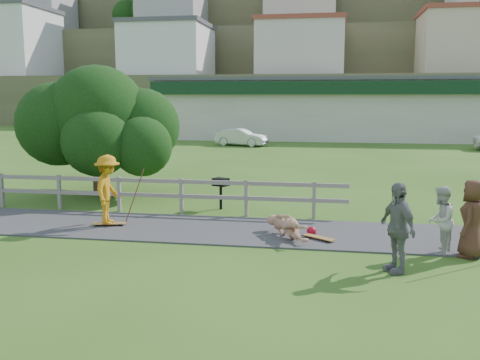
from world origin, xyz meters
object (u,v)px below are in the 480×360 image
(spectator_b, at_px, (397,228))
(skater_rider, at_px, (108,193))
(spectator_a, at_px, (440,220))
(spectator_c, at_px, (472,219))
(skater_fallen, at_px, (287,226))
(bbq, at_px, (221,194))
(tree, at_px, (99,138))
(car_silver, at_px, (241,137))

(spectator_b, bearing_deg, skater_rider, -137.01)
(spectator_a, xyz_separation_m, spectator_c, (0.64, -0.13, 0.09))
(skater_rider, bearing_deg, spectator_b, -116.14)
(skater_rider, height_order, skater_fallen, skater_rider)
(spectator_b, distance_m, spectator_c, 2.21)
(skater_fallen, height_order, bbq, bbq)
(spectator_c, bearing_deg, tree, -91.20)
(spectator_b, relative_size, spectator_c, 1.06)
(spectator_b, relative_size, tree, 0.33)
(skater_fallen, relative_size, car_silver, 0.45)
(spectator_a, height_order, car_silver, spectator_a)
(skater_fallen, xyz_separation_m, bbq, (-2.37, 3.20, 0.18))
(car_silver, bearing_deg, tree, -168.86)
(skater_rider, height_order, spectator_b, skater_rider)
(car_silver, bearing_deg, spectator_a, -144.63)
(skater_fallen, relative_size, spectator_a, 1.10)
(skater_rider, bearing_deg, spectator_c, -104.55)
(skater_rider, bearing_deg, bbq, -48.83)
(spectator_a, relative_size, car_silver, 0.41)
(skater_fallen, bearing_deg, spectator_c, -44.34)
(skater_rider, relative_size, spectator_a, 1.21)
(bbq, bearing_deg, car_silver, 122.73)
(spectator_b, bearing_deg, bbq, -166.04)
(spectator_a, distance_m, spectator_b, 1.84)
(spectator_b, xyz_separation_m, tree, (-9.59, 7.12, 1.15))
(spectator_c, bearing_deg, car_silver, -133.93)
(bbq, bearing_deg, skater_rider, -107.41)
(spectator_a, xyz_separation_m, spectator_b, (-1.12, -1.46, 0.15))
(bbq, bearing_deg, tree, -174.64)
(spectator_c, relative_size, tree, 0.31)
(skater_rider, xyz_separation_m, tree, (-2.27, 4.52, 1.13))
(spectator_a, distance_m, car_silver, 27.23)
(skater_fallen, height_order, tree, tree)
(skater_rider, bearing_deg, skater_fallen, -101.10)
(spectator_c, xyz_separation_m, bbq, (-6.53, 4.08, -0.38))
(car_silver, distance_m, tree, 20.21)
(skater_rider, bearing_deg, spectator_a, -104.26)
(spectator_c, bearing_deg, skater_rider, -72.16)
(skater_rider, distance_m, car_silver, 24.60)
(tree, bearing_deg, spectator_a, -27.85)
(car_silver, bearing_deg, skater_fallen, -151.54)
(spectator_a, xyz_separation_m, tree, (-10.71, 5.66, 1.29))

